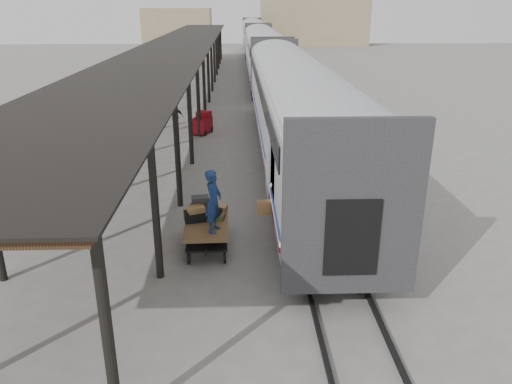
{
  "coord_description": "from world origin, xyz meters",
  "views": [
    {
      "loc": [
        0.77,
        -13.67,
        6.81
      ],
      "look_at": [
        1.26,
        -0.21,
        1.7
      ],
      "focal_mm": 35.0,
      "sensor_mm": 36.0,
      "label": 1
    }
  ],
  "objects": [
    {
      "name": "rails",
      "position": [
        3.2,
        34.0,
        0.06
      ],
      "size": [
        1.54,
        150.0,
        0.12
      ],
      "color": "black",
      "rests_on": "ground"
    },
    {
      "name": "ground",
      "position": [
        0.0,
        0.0,
        0.0
      ],
      "size": [
        160.0,
        160.0,
        0.0
      ],
      "primitive_type": "plane",
      "color": "slate",
      "rests_on": "ground"
    },
    {
      "name": "suitcase_stack",
      "position": [
        -0.31,
        -0.01,
        1.06
      ],
      "size": [
        1.29,
        1.16,
        0.6
      ],
      "rotation": [
        0.0,
        0.0,
        0.03
      ],
      "color": "#333335",
      "rests_on": "baggage_cart"
    },
    {
      "name": "canopy",
      "position": [
        -3.4,
        24.0,
        4.0
      ],
      "size": [
        4.9,
        64.3,
        4.15
      ],
      "color": "#422B19",
      "rests_on": "ground"
    },
    {
      "name": "porter",
      "position": [
        0.06,
        -0.99,
        1.75
      ],
      "size": [
        0.58,
        0.74,
        1.78
      ],
      "primitive_type": "imported",
      "rotation": [
        0.0,
        0.0,
        1.31
      ],
      "color": "navy",
      "rests_on": "baggage_cart"
    },
    {
      "name": "baggage_cart",
      "position": [
        -0.19,
        -0.34,
        0.65
      ],
      "size": [
        1.33,
        2.44,
        0.86
      ],
      "rotation": [
        0.0,
        0.0,
        0.03
      ],
      "color": "brown",
      "rests_on": "ground"
    },
    {
      "name": "train",
      "position": [
        3.19,
        33.79,
        2.69
      ],
      "size": [
        3.45,
        76.01,
        4.01
      ],
      "color": "silver",
      "rests_on": "ground"
    },
    {
      "name": "pedestrian",
      "position": [
        -2.81,
        14.59,
        0.75
      ],
      "size": [
        0.91,
        0.44,
        1.51
      ],
      "primitive_type": "imported",
      "rotation": [
        0.0,
        0.0,
        3.23
      ],
      "color": "black",
      "rests_on": "ground"
    },
    {
      "name": "building_left",
      "position": [
        -10.0,
        82.0,
        3.0
      ],
      "size": [
        12.0,
        8.0,
        6.0
      ],
      "primitive_type": "cube",
      "color": "tan",
      "rests_on": "ground"
    },
    {
      "name": "luggage_tug",
      "position": [
        -1.25,
        13.65,
        0.54
      ],
      "size": [
        1.2,
        1.53,
        1.18
      ],
      "rotation": [
        0.0,
        0.0,
        -0.33
      ],
      "color": "maroon",
      "rests_on": "ground"
    },
    {
      "name": "building_far",
      "position": [
        14.0,
        78.0,
        4.0
      ],
      "size": [
        18.0,
        10.0,
        8.0
      ],
      "primitive_type": "cube",
      "color": "tan",
      "rests_on": "ground"
    }
  ]
}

